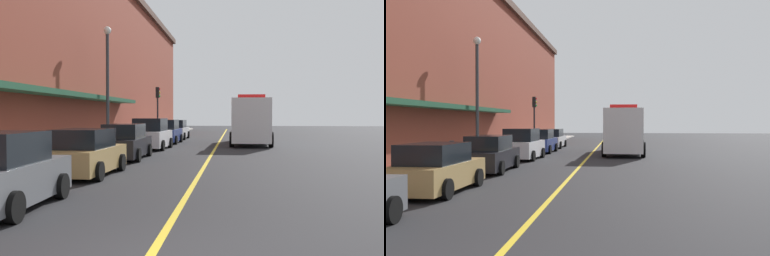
# 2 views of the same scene
# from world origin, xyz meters

# --- Properties ---
(ground_plane) EXTENTS (112.00, 112.00, 0.00)m
(ground_plane) POSITION_xyz_m (0.00, 25.00, 0.00)
(ground_plane) COLOR #232326
(sidewalk_left) EXTENTS (2.40, 70.00, 0.15)m
(sidewalk_left) POSITION_xyz_m (-6.20, 25.00, 0.07)
(sidewalk_left) COLOR #ADA8A0
(sidewalk_left) RESTS_ON ground
(lane_center_stripe) EXTENTS (0.16, 70.00, 0.01)m
(lane_center_stripe) POSITION_xyz_m (0.00, 25.00, 0.00)
(lane_center_stripe) COLOR gold
(lane_center_stripe) RESTS_ON ground
(brick_building_left) EXTENTS (9.99, 64.00, 12.57)m
(brick_building_left) POSITION_xyz_m (-11.80, 23.99, 6.29)
(brick_building_left) COLOR brown
(brick_building_left) RESTS_ON ground
(parked_car_1) EXTENTS (2.07, 4.31, 1.62)m
(parked_car_1) POSITION_xyz_m (-3.93, 8.99, 0.76)
(parked_car_1) COLOR #A5844C
(parked_car_1) RESTS_ON ground
(parked_car_2) EXTENTS (2.06, 4.82, 1.68)m
(parked_car_2) POSITION_xyz_m (-3.97, 14.87, 0.79)
(parked_car_2) COLOR black
(parked_car_2) RESTS_ON ground
(parked_car_3) EXTENTS (2.26, 4.18, 1.90)m
(parked_car_3) POSITION_xyz_m (-3.90, 21.05, 0.88)
(parked_car_3) COLOR silver
(parked_car_3) RESTS_ON ground
(parked_car_4) EXTENTS (2.14, 4.24, 1.76)m
(parked_car_4) POSITION_xyz_m (-3.87, 26.75, 0.82)
(parked_car_4) COLOR navy
(parked_car_4) RESTS_ON ground
(parked_car_5) EXTENTS (2.02, 4.85, 1.67)m
(parked_car_5) POSITION_xyz_m (-3.89, 32.64, 0.78)
(parked_car_5) COLOR silver
(parked_car_5) RESTS_ON ground
(box_truck) EXTENTS (3.02, 9.53, 3.43)m
(box_truck) POSITION_xyz_m (2.38, 26.66, 1.64)
(box_truck) COLOR silver
(box_truck) RESTS_ON ground
(parking_meter_0) EXTENTS (0.14, 0.18, 1.33)m
(parking_meter_0) POSITION_xyz_m (-5.35, 13.69, 1.06)
(parking_meter_0) COLOR #4C4C51
(parking_meter_0) RESTS_ON sidewalk_left
(parking_meter_1) EXTENTS (0.14, 0.18, 1.33)m
(parking_meter_1) POSITION_xyz_m (-5.35, 19.15, 1.06)
(parking_meter_1) COLOR #4C4C51
(parking_meter_1) RESTS_ON sidewalk_left
(street_lamp_left) EXTENTS (0.44, 0.44, 6.94)m
(street_lamp_left) POSITION_xyz_m (-5.95, 18.75, 4.40)
(street_lamp_left) COLOR #33383D
(street_lamp_left) RESTS_ON sidewalk_left
(traffic_light_near) EXTENTS (0.38, 0.36, 4.30)m
(traffic_light_near) POSITION_xyz_m (-5.29, 31.39, 3.16)
(traffic_light_near) COLOR #232326
(traffic_light_near) RESTS_ON sidewalk_left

